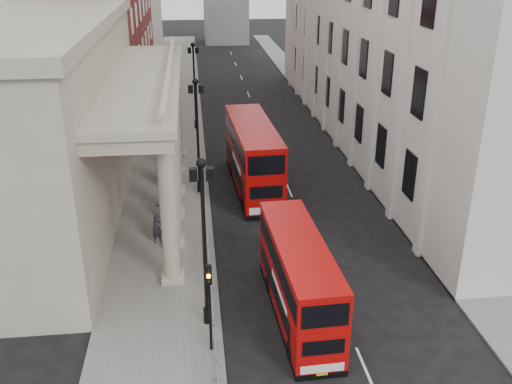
% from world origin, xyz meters
% --- Properties ---
extents(ground, '(260.00, 260.00, 0.00)m').
position_xyz_m(ground, '(0.00, 0.00, 0.00)').
color(ground, black).
rests_on(ground, ground).
extents(sidewalk_west, '(6.00, 140.00, 0.12)m').
position_xyz_m(sidewalk_west, '(-3.00, 30.00, 0.06)').
color(sidewalk_west, slate).
rests_on(sidewalk_west, ground).
extents(sidewalk_east, '(3.00, 140.00, 0.12)m').
position_xyz_m(sidewalk_east, '(13.50, 30.00, 0.06)').
color(sidewalk_east, slate).
rests_on(sidewalk_east, ground).
extents(kerb, '(0.20, 140.00, 0.14)m').
position_xyz_m(kerb, '(-0.05, 30.00, 0.07)').
color(kerb, slate).
rests_on(kerb, ground).
extents(portico_building, '(9.00, 28.00, 12.00)m').
position_xyz_m(portico_building, '(-10.50, 18.00, 6.00)').
color(portico_building, gray).
rests_on(portico_building, ground).
extents(brick_building, '(9.00, 32.00, 22.00)m').
position_xyz_m(brick_building, '(-10.50, 48.00, 11.00)').
color(brick_building, maroon).
rests_on(brick_building, ground).
extents(lamp_post_south, '(1.05, 0.44, 8.32)m').
position_xyz_m(lamp_post_south, '(-0.60, 4.00, 4.91)').
color(lamp_post_south, black).
rests_on(lamp_post_south, sidewalk_west).
extents(lamp_post_mid, '(1.05, 0.44, 8.32)m').
position_xyz_m(lamp_post_mid, '(-0.60, 20.00, 4.91)').
color(lamp_post_mid, black).
rests_on(lamp_post_mid, sidewalk_west).
extents(lamp_post_north, '(1.05, 0.44, 8.32)m').
position_xyz_m(lamp_post_north, '(-0.60, 36.00, 4.91)').
color(lamp_post_north, black).
rests_on(lamp_post_north, sidewalk_west).
extents(traffic_light, '(0.28, 0.33, 4.30)m').
position_xyz_m(traffic_light, '(-0.50, 1.98, 3.11)').
color(traffic_light, black).
rests_on(traffic_light, sidewalk_west).
extents(crowd_barriers, '(0.50, 18.75, 1.10)m').
position_xyz_m(crowd_barriers, '(-0.35, 2.23, 0.67)').
color(crowd_barriers, gray).
rests_on(crowd_barriers, sidewalk_west).
extents(bus_near, '(2.64, 9.46, 4.05)m').
position_xyz_m(bus_near, '(3.82, 4.32, 2.11)').
color(bus_near, '#B60908').
rests_on(bus_near, ground).
extents(bus_far, '(3.28, 11.53, 4.93)m').
position_xyz_m(bus_far, '(3.38, 20.59, 2.58)').
color(bus_far, '#A70807').
rests_on(bus_far, ground).
extents(pedestrian_a, '(0.76, 0.63, 1.77)m').
position_xyz_m(pedestrian_a, '(-3.31, 12.39, 1.00)').
color(pedestrian_a, '#222227').
rests_on(pedestrian_a, sidewalk_west).
extents(pedestrian_b, '(1.00, 0.85, 1.80)m').
position_xyz_m(pedestrian_b, '(-3.17, 15.78, 1.02)').
color(pedestrian_b, black).
rests_on(pedestrian_b, sidewalk_west).
extents(pedestrian_c, '(0.90, 0.81, 1.55)m').
position_xyz_m(pedestrian_c, '(-3.54, 22.76, 0.89)').
color(pedestrian_c, black).
rests_on(pedestrian_c, sidewalk_west).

